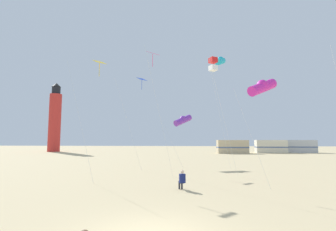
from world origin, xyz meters
TOP-DOWN VIEW (x-y plane):
  - kite_flyer_standing at (0.82, 7.09)m, footprint 0.45×0.56m
  - kite_tube_cyan at (4.84, 19.10)m, footprint 2.14×2.66m
  - kite_diamond_rainbow at (-1.73, 12.54)m, footprint 2.39×2.39m
  - kite_tube_violet at (0.62, 20.25)m, footprint 3.50×3.54m
  - kite_box_scarlet at (3.43, 13.29)m, footprint 2.26×2.17m
  - kite_tube_magenta at (6.33, 9.42)m, footprint 3.11×2.92m
  - kite_diamond_gold at (-5.98, 11.04)m, footprint 3.11×2.99m
  - kite_diamond_blue at (-3.91, 18.25)m, footprint 3.49×3.44m
  - lighthouse_distant at (-31.09, 48.92)m, footprint 2.80×2.80m
  - rv_van_tan at (10.57, 45.33)m, footprint 6.59×2.79m
  - rv_van_cream at (19.19, 47.54)m, footprint 6.48×2.46m
  - rv_van_silver at (26.01, 49.09)m, footprint 6.59×2.78m

SIDE VIEW (x-z plane):
  - kite_flyer_standing at x=0.82m, z-range 0.03..1.19m
  - rv_van_tan at x=10.57m, z-range -0.01..2.79m
  - rv_van_cream at x=19.19m, z-range -0.01..2.79m
  - rv_van_silver at x=26.01m, z-range -0.01..2.79m
  - kite_tube_violet at x=0.62m, z-range 2.22..8.08m
  - kite_tube_magenta at x=6.33m, z-range 2.93..10.20m
  - lighthouse_distant at x=-31.09m, z-range -0.56..16.24m
  - kite_diamond_gold at x=-5.98m, z-range 4.11..13.52m
  - kite_diamond_blue at x=-3.91m, z-range 4.26..14.02m
  - kite_box_scarlet at x=3.43m, z-range 4.43..14.46m
  - kite_diamond_rainbow at x=-1.73m, z-range 4.62..15.18m
  - kite_tube_cyan at x=4.84m, z-range 5.45..17.78m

